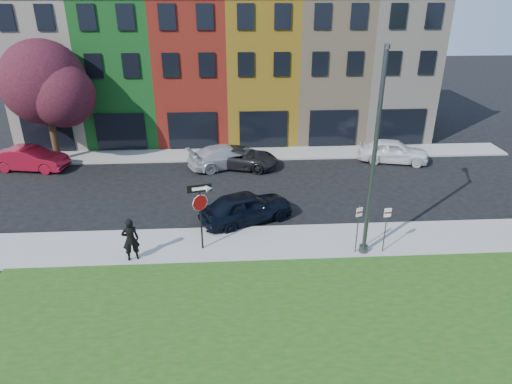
{
  "coord_description": "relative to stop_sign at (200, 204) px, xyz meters",
  "views": [
    {
      "loc": [
        -2.39,
        -15.08,
        11.03
      ],
      "look_at": [
        -1.25,
        4.0,
        2.2
      ],
      "focal_mm": 32.0,
      "sensor_mm": 36.0,
      "label": 1
    }
  ],
  "objects": [
    {
      "name": "parked_car_red",
      "position": [
        -11.42,
        10.43,
        -1.58
      ],
      "size": [
        3.08,
        5.12,
        1.52
      ],
      "primitive_type": "imported",
      "rotation": [
        0.0,
        0.0,
        1.41
      ],
      "color": "maroon",
      "rests_on": "ground"
    },
    {
      "name": "stop_sign",
      "position": [
        0.0,
        0.0,
        0.0
      ],
      "size": [
        1.03,
        0.27,
        3.12
      ],
      "rotation": [
        0.0,
        0.0,
        0.22
      ],
      "color": "black",
      "rests_on": "sidewalk_near"
    },
    {
      "name": "rowhouse_block",
      "position": [
        1.24,
        18.57,
        2.65
      ],
      "size": [
        30.0,
        10.12,
        10.0
      ],
      "color": "beige",
      "rests_on": "ground"
    },
    {
      "name": "sidewalk_far",
      "position": [
        0.74,
        12.38,
        -2.28
      ],
      "size": [
        40.0,
        2.4,
        0.12
      ],
      "primitive_type": "cube",
      "color": "gray",
      "rests_on": "ground"
    },
    {
      "name": "parking_sign_b",
      "position": [
        8.02,
        -0.73,
        -0.82
      ],
      "size": [
        0.32,
        0.1,
        2.25
      ],
      "rotation": [
        0.0,
        0.0,
        0.11
      ],
      "color": "#404345",
      "rests_on": "sidewalk_near"
    },
    {
      "name": "sidewalk_near",
      "position": [
        5.74,
        0.38,
        -2.28
      ],
      "size": [
        40.0,
        3.0,
        0.12
      ],
      "primitive_type": "cube",
      "color": "gray",
      "rests_on": "ground"
    },
    {
      "name": "ground",
      "position": [
        3.74,
        -2.62,
        -2.34
      ],
      "size": [
        120.0,
        120.0,
        0.0
      ],
      "primitive_type": "plane",
      "color": "black",
      "rests_on": "ground"
    },
    {
      "name": "parked_car_white",
      "position": [
        12.2,
        10.42,
        -1.57
      ],
      "size": [
        3.93,
        5.39,
        1.55
      ],
      "primitive_type": "imported",
      "rotation": [
        0.0,
        0.0,
        1.33
      ],
      "color": "white",
      "rests_on": "ground"
    },
    {
      "name": "sedan_near",
      "position": [
        2.08,
        2.64,
        -1.54
      ],
      "size": [
        5.38,
        6.1,
        1.6
      ],
      "primitive_type": "imported",
      "rotation": [
        0.0,
        0.0,
        1.99
      ],
      "color": "black",
      "rests_on": "ground"
    },
    {
      "name": "parked_car_silver",
      "position": [
        1.08,
        10.22,
        -1.62
      ],
      "size": [
        5.46,
        6.39,
        1.45
      ],
      "primitive_type": "imported",
      "rotation": [
        0.0,
        0.0,
        1.95
      ],
      "color": "#ADADB2",
      "rests_on": "ground"
    },
    {
      "name": "parking_sign_a",
      "position": [
        6.78,
        -0.73,
        -0.78
      ],
      "size": [
        0.3,
        0.16,
        2.32
      ],
      "rotation": [
        0.0,
        0.0,
        0.4
      ],
      "color": "#404345",
      "rests_on": "sidewalk_near"
    },
    {
      "name": "street_lamp",
      "position": [
        7.21,
        -0.53,
        2.16
      ],
      "size": [
        1.1,
        2.48,
        8.69
      ],
      "rotation": [
        0.0,
        0.0,
        -0.34
      ],
      "color": "#404345",
      "rests_on": "sidewalk_near"
    },
    {
      "name": "parked_car_dark",
      "position": [
        1.97,
        10.08,
        -1.66
      ],
      "size": [
        4.72,
        6.01,
        1.35
      ],
      "primitive_type": "imported",
      "rotation": [
        0.0,
        0.0,
        1.3
      ],
      "color": "black",
      "rests_on": "ground"
    },
    {
      "name": "tree_purple",
      "position": [
        -10.16,
        11.96,
        2.81
      ],
      "size": [
        6.35,
        5.55,
        7.81
      ],
      "color": "black",
      "rests_on": "sidewalk_far"
    },
    {
      "name": "man",
      "position": [
        -2.97,
        -0.72,
        -1.24
      ],
      "size": [
        0.98,
        0.87,
        1.96
      ],
      "primitive_type": "imported",
      "rotation": [
        0.0,
        0.0,
        3.43
      ],
      "color": "black",
      "rests_on": "sidewalk_near"
    }
  ]
}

